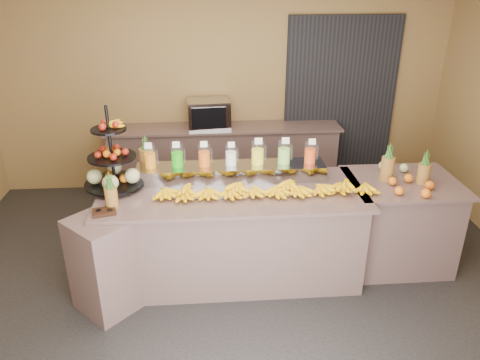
{
  "coord_description": "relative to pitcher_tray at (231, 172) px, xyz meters",
  "views": [
    {
      "loc": [
        -0.23,
        -3.64,
        2.85
      ],
      "look_at": [
        0.07,
        0.3,
        1.04
      ],
      "focal_mm": 35.0,
      "sensor_mm": 36.0,
      "label": 1
    }
  ],
  "objects": [
    {
      "name": "juice_pitcher_lime",
      "position": [
        0.52,
        -0.0,
        0.18
      ],
      "size": [
        0.12,
        0.13,
        0.3
      ],
      "color": "silver",
      "rests_on": "pitcher_tray"
    },
    {
      "name": "pineapple_left_a",
      "position": [
        -1.07,
        -0.52,
        0.05
      ],
      "size": [
        0.11,
        0.11,
        0.35
      ],
      "rotation": [
        0.0,
        0.0,
        -0.24
      ],
      "color": "brown",
      "rests_on": "buffet_counter"
    },
    {
      "name": "buffet_counter",
      "position": [
        -0.12,
        -0.32,
        -0.54
      ],
      "size": [
        2.75,
        1.25,
        0.93
      ],
      "color": "gray",
      "rests_on": "ground"
    },
    {
      "name": "condiment_caddy",
      "position": [
        -1.12,
        -0.63,
        -0.06
      ],
      "size": [
        0.22,
        0.19,
        0.03
      ],
      "primitive_type": "cube",
      "rotation": [
        0.0,
        0.0,
        0.25
      ],
      "color": "black",
      "rests_on": "buffet_counter"
    },
    {
      "name": "right_fruit_pile",
      "position": [
        1.67,
        -0.29,
        0.0
      ],
      "size": [
        0.45,
        0.43,
        0.24
      ],
      "color": "brown",
      "rests_on": "right_counter"
    },
    {
      "name": "back_ledge",
      "position": [
        -0.01,
        1.67,
        -0.54
      ],
      "size": [
        3.1,
        0.55,
        0.93
      ],
      "color": "gray",
      "rests_on": "ground"
    },
    {
      "name": "juice_pitcher_orange_a",
      "position": [
        -0.78,
        -0.0,
        0.17
      ],
      "size": [
        0.12,
        0.12,
        0.28
      ],
      "color": "silver",
      "rests_on": "pitcher_tray"
    },
    {
      "name": "juice_pitcher_lemon",
      "position": [
        0.26,
        -0.0,
        0.18
      ],
      "size": [
        0.13,
        0.13,
        0.3
      ],
      "color": "silver",
      "rests_on": "pitcher_tray"
    },
    {
      "name": "room_envelope",
      "position": [
        0.18,
        0.21,
        0.87
      ],
      "size": [
        6.04,
        5.02,
        2.82
      ],
      "color": "olive",
      "rests_on": "ground"
    },
    {
      "name": "banana_heap",
      "position": [
        0.3,
        -0.35,
        -0.01
      ],
      "size": [
        2.09,
        0.19,
        0.17
      ],
      "color": "#EEB60B",
      "rests_on": "buffet_counter"
    },
    {
      "name": "juice_pitcher_orange_b",
      "position": [
        -0.26,
        -0.0,
        0.17
      ],
      "size": [
        0.12,
        0.12,
        0.28
      ],
      "color": "silver",
      "rests_on": "pitcher_tray"
    },
    {
      "name": "juice_pitcher_green",
      "position": [
        -0.52,
        -0.0,
        0.17
      ],
      "size": [
        0.12,
        0.12,
        0.29
      ],
      "color": "silver",
      "rests_on": "pitcher_tray"
    },
    {
      "name": "juice_pitcher_orange_c",
      "position": [
        0.78,
        -0.0,
        0.17
      ],
      "size": [
        0.12,
        0.12,
        0.28
      ],
      "color": "silver",
      "rests_on": "pitcher_tray"
    },
    {
      "name": "juice_pitcher_milk",
      "position": [
        -0.0,
        -0.0,
        0.17
      ],
      "size": [
        0.11,
        0.11,
        0.27
      ],
      "color": "silver",
      "rests_on": "pitcher_tray"
    },
    {
      "name": "ground",
      "position": [
        -0.01,
        -0.58,
        -1.01
      ],
      "size": [
        6.0,
        6.0,
        0.0
      ],
      "primitive_type": "plane",
      "color": "black",
      "rests_on": "ground"
    },
    {
      "name": "right_counter",
      "position": [
        1.69,
        -0.18,
        -0.54
      ],
      "size": [
        1.08,
        0.88,
        0.93
      ],
      "color": "gray",
      "rests_on": "ground"
    },
    {
      "name": "pitcher_tray",
      "position": [
        0.0,
        0.0,
        0.0
      ],
      "size": [
        1.85,
        0.3,
        0.15
      ],
      "primitive_type": "cube",
      "color": "gray",
      "rests_on": "buffet_counter"
    },
    {
      "name": "pineapple_left_b",
      "position": [
        -0.84,
        0.2,
        0.09
      ],
      "size": [
        0.14,
        0.14,
        0.43
      ],
      "rotation": [
        0.0,
        0.0,
        0.18
      ],
      "color": "brown",
      "rests_on": "buffet_counter"
    },
    {
      "name": "oven_warmer",
      "position": [
        -0.19,
        1.67,
        0.11
      ],
      "size": [
        0.57,
        0.41,
        0.36
      ],
      "primitive_type": "cube",
      "rotation": [
        0.0,
        0.0,
        0.07
      ],
      "color": "gray",
      "rests_on": "back_ledge"
    },
    {
      "name": "fruit_stand",
      "position": [
        -1.08,
        -0.11,
        0.13
      ],
      "size": [
        0.58,
        0.58,
        0.8
      ],
      "rotation": [
        0.0,
        0.0,
        0.02
      ],
      "color": "black",
      "rests_on": "buffet_counter"
    }
  ]
}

